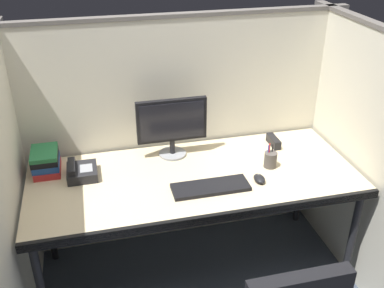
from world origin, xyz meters
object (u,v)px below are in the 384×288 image
Objects in this scene: pen_cup at (270,160)px; book_stack at (46,161)px; monitor_center at (172,124)px; computer_mouse at (259,179)px; red_stapler at (273,141)px; keyboard_main at (211,187)px; desk_phone at (81,172)px; desk at (195,183)px.

pen_cup is 1.32m from book_stack.
monitor_center is 4.48× the size of computer_mouse.
red_stapler is at bearing 57.21° from computer_mouse.
monitor_center reaches higher than book_stack.
keyboard_main is 1.95× the size of book_stack.
book_stack is at bearing 161.20° from computer_mouse.
computer_mouse is 1.02m from desk_phone.
keyboard_main is 0.98m from book_stack.
desk is at bearing -13.59° from desk_phone.
book_stack is 1.42m from red_stapler.
book_stack is (-0.76, -0.01, -0.15)m from monitor_center.
desk_phone is (-0.56, -0.12, -0.18)m from monitor_center.
book_stack reaches higher than computer_mouse.
computer_mouse reaches higher than keyboard_main.
desk_phone reaches higher than computer_mouse.
desk_phone is at bearing -29.13° from book_stack.
keyboard_main is 0.29m from computer_mouse.
computer_mouse is (0.29, 0.01, 0.01)m from keyboard_main.
keyboard_main is at bearing -143.86° from red_stapler.
computer_mouse is at bearing -16.55° from desk_phone.
computer_mouse is 0.46m from red_stapler.
book_stack is (-0.88, 0.41, 0.06)m from keyboard_main.
pen_cup is 0.28m from red_stapler.
monitor_center is 0.49m from keyboard_main.
desk is at bearing 110.33° from keyboard_main.
monitor_center reaches higher than red_stapler.
red_stapler is at bearing 36.14° from keyboard_main.
red_stapler is at bearing 4.34° from desk_phone.
monitor_center is at bearing 177.40° from red_stapler.
book_stack is at bearing 150.87° from desk_phone.
monitor_center is 0.77m from book_stack.
red_stapler reaches higher than desk.
desk is 8.61× the size of book_stack.
red_stapler is (0.13, 0.25, -0.02)m from pen_cup.
book_stack reaches higher than red_stapler.
pen_cup is at bearing 19.37° from keyboard_main.
desk_phone is 1.23m from red_stapler.
pen_cup reaches higher than keyboard_main.
desk is 12.67× the size of red_stapler.
desk is 10.00× the size of desk_phone.
monitor_center is at bearing 152.66° from pen_cup.
red_stapler is at bearing -2.60° from monitor_center.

